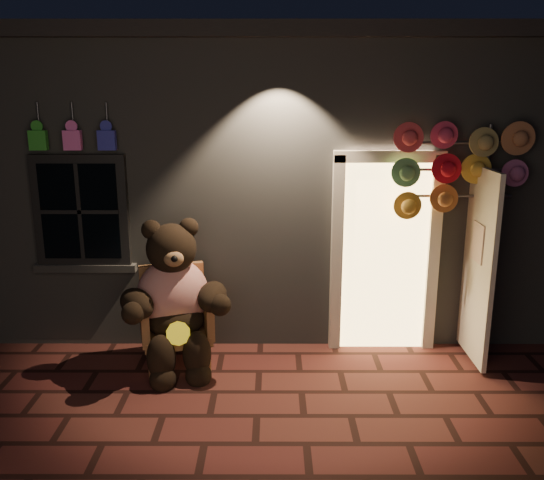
{
  "coord_description": "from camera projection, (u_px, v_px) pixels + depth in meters",
  "views": [
    {
      "loc": [
        0.14,
        -4.53,
        2.79
      ],
      "look_at": [
        0.13,
        1.0,
        1.35
      ],
      "focal_mm": 38.0,
      "sensor_mm": 36.0,
      "label": 1
    }
  ],
  "objects": [
    {
      "name": "ground",
      "position": [
        257.0,
        416.0,
        5.09
      ],
      "size": [
        60.0,
        60.0,
        0.0
      ],
      "primitive_type": "plane",
      "color": "#4E231D",
      "rests_on": "ground"
    },
    {
      "name": "shop_building",
      "position": [
        264.0,
        164.0,
        8.51
      ],
      "size": [
        7.3,
        5.95,
        3.51
      ],
      "color": "slate",
      "rests_on": "ground"
    },
    {
      "name": "wicker_armchair",
      "position": [
        175.0,
        317.0,
        5.97
      ],
      "size": [
        0.83,
        0.79,
        1.03
      ],
      "rotation": [
        0.0,
        0.0,
        0.26
      ],
      "color": "#8F5E37",
      "rests_on": "ground"
    },
    {
      "name": "teddy_bear",
      "position": [
        174.0,
        300.0,
        5.79
      ],
      "size": [
        1.14,
        1.02,
        1.62
      ],
      "rotation": [
        0.0,
        0.0,
        0.26
      ],
      "color": "red",
      "rests_on": "ground"
    },
    {
      "name": "hat_rack",
      "position": [
        456.0,
        168.0,
        5.81
      ],
      "size": [
        1.4,
        0.22,
        2.48
      ],
      "color": "#59595E",
      "rests_on": "ground"
    }
  ]
}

